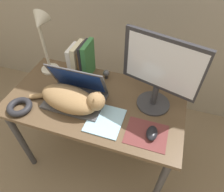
# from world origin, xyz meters

# --- Properties ---
(ground_plane) EXTENTS (12.00, 12.00, 0.00)m
(ground_plane) POSITION_xyz_m (0.00, 0.00, 0.00)
(ground_plane) COLOR #847056
(desk) EXTENTS (1.13, 0.61, 0.71)m
(desk) POSITION_xyz_m (0.00, 0.30, 0.62)
(desk) COLOR brown
(desk) RESTS_ON ground_plane
(laptop) EXTENTS (0.37, 0.24, 0.24)m
(laptop) POSITION_xyz_m (-0.11, 0.27, 0.75)
(laptop) COLOR #4C4C51
(laptop) RESTS_ON desk
(cat) EXTENTS (0.51, 0.23, 0.15)m
(cat) POSITION_xyz_m (-0.11, 0.20, 0.77)
(cat) COLOR #99754C
(cat) RESTS_ON desk
(external_monitor) EXTENTS (0.43, 0.20, 0.46)m
(external_monitor) POSITION_xyz_m (0.36, 0.38, 0.96)
(external_monitor) COLOR #333338
(external_monitor) RESTS_ON desk
(mousepad) EXTENTS (0.23, 0.19, 0.00)m
(mousepad) POSITION_xyz_m (0.36, 0.14, 0.71)
(mousepad) COLOR brown
(mousepad) RESTS_ON desk
(computer_mouse) EXTENTS (0.06, 0.10, 0.04)m
(computer_mouse) POSITION_xyz_m (0.39, 0.15, 0.73)
(computer_mouse) COLOR black
(computer_mouse) RESTS_ON mousepad
(book_row) EXTENTS (0.15, 0.16, 0.26)m
(book_row) POSITION_xyz_m (-0.18, 0.52, 0.82)
(book_row) COLOR white
(book_row) RESTS_ON desk
(desk_lamp) EXTENTS (0.17, 0.17, 0.47)m
(desk_lamp) POSITION_xyz_m (-0.39, 0.45, 1.02)
(desk_lamp) COLOR beige
(desk_lamp) RESTS_ON desk
(cable_coil) EXTENTS (0.15, 0.15, 0.04)m
(cable_coil) POSITION_xyz_m (-0.41, 0.09, 0.73)
(cable_coil) COLOR #232328
(cable_coil) RESTS_ON desk
(notepad) EXTENTS (0.20, 0.23, 0.01)m
(notepad) POSITION_xyz_m (0.12, 0.16, 0.71)
(notepad) COLOR #99C6E0
(notepad) RESTS_ON desk
(webcam) EXTENTS (0.05, 0.05, 0.07)m
(webcam) POSITION_xyz_m (0.00, 0.52, 0.75)
(webcam) COLOR #232328
(webcam) RESTS_ON desk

